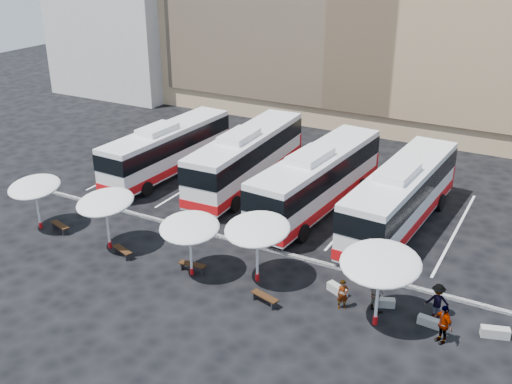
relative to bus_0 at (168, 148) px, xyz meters
The scene contains 25 objects.
ground 11.67m from the bus_0, 40.10° to the right, with size 120.00×120.00×0.00m, color black.
apartment_block 29.02m from the bus_0, 133.00° to the left, with size 14.00×14.00×18.00m, color beige.
curb_divider 11.34m from the bus_0, 38.14° to the right, with size 34.00×0.25×0.15m, color black.
bay_lines 9.04m from the bus_0, ahead, with size 24.15×12.00×0.01m.
bus_0 is the anchor object (origin of this frame).
bus_1 6.21m from the bus_0, ahead, with size 3.44×13.28×4.19m.
bus_2 12.15m from the bus_0, ahead, with size 3.81×13.55×4.25m.
bus_3 17.61m from the bus_0, ahead, with size 3.64×13.49×4.24m.
sunshade_0 11.23m from the bus_0, 97.71° to the right, with size 3.57×3.60×3.20m.
sunshade_1 11.68m from the bus_0, 70.53° to the right, with size 3.61×3.64×3.35m.
sunshade_2 14.74m from the bus_0, 49.16° to the right, with size 4.09×4.12×3.25m.
sunshade_3 16.38m from the bus_0, 37.71° to the right, with size 3.46×3.50×3.49m.
sunshade_4 22.26m from the bus_0, 28.75° to the right, with size 3.87×3.91×3.78m.
wood_bench_0 10.98m from the bus_0, 90.53° to the right, with size 1.58×0.79×0.47m.
wood_bench_1 12.62m from the bus_0, 65.62° to the right, with size 1.52×0.83×0.45m.
wood_bench_2 14.52m from the bus_0, 48.85° to the right, with size 1.54×0.58×0.46m.
wood_bench_3 18.52m from the bus_0, 39.34° to the right, with size 1.57×0.78×0.47m.
conc_bench_0 19.39m from the bus_0, 28.22° to the right, with size 1.15×0.38×0.43m, color gray.
conc_bench_1 21.49m from the bus_0, 25.24° to the right, with size 1.10×0.37×0.41m, color gray.
conc_bench_2 23.81m from the bus_0, 23.89° to the right, with size 1.07×0.36×0.40m, color gray.
conc_bench_3 26.14m from the bus_0, 20.27° to the right, with size 1.24×0.41×0.46m, color gray.
passenger_0 20.47m from the bus_0, 30.03° to the right, with size 0.55×0.36×1.52m, color black.
passenger_1 21.44m from the bus_0, 26.60° to the right, with size 0.89×0.70×1.84m, color black.
passenger_2 24.81m from the bus_0, 25.16° to the right, with size 1.10×0.46×1.87m, color black.
passenger_3 23.48m from the bus_0, 21.86° to the right, with size 1.11×0.64×1.71m, color black.
Camera 1 is at (16.87, -25.93, 16.58)m, focal length 42.00 mm.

